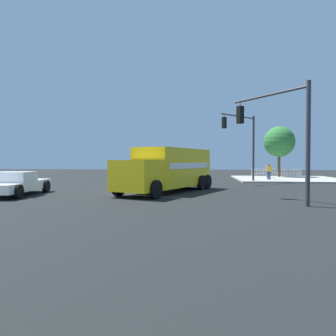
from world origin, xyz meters
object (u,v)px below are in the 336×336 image
at_px(delivery_truck, 169,169).
at_px(traffic_light_primary, 244,137).
at_px(pedestrian_near_corner, 269,171).
at_px(shade_tree_near, 279,142).
at_px(traffic_light_secondary, 280,126).
at_px(pickup_white, 16,183).
at_px(pedestrian_crossing, 268,170).

relative_size(delivery_truck, traffic_light_primary, 1.45).
distance_m(pedestrian_near_corner, shade_tree_near, 7.15).
relative_size(traffic_light_primary, traffic_light_secondary, 1.10).
height_order(traffic_light_secondary, shade_tree_near, shade_tree_near).
height_order(traffic_light_primary, pedestrian_near_corner, traffic_light_primary).
bearing_deg(traffic_light_primary, pickup_white, 38.71).
height_order(pickup_white, pedestrian_near_corner, pedestrian_near_corner).
bearing_deg(traffic_light_primary, pedestrian_crossing, -119.79).
xyz_separation_m(traffic_light_primary, traffic_light_secondary, (0.13, 13.21, -0.50)).
xyz_separation_m(traffic_light_secondary, shade_tree_near, (-5.47, -22.30, 0.59)).
bearing_deg(pedestrian_near_corner, delivery_truck, 53.30).
height_order(pickup_white, pedestrian_crossing, pedestrian_crossing).
distance_m(traffic_light_primary, pickup_white, 18.96).
xyz_separation_m(pickup_white, shade_tree_near, (-19.89, -20.76, 3.53)).
height_order(traffic_light_primary, traffic_light_secondary, traffic_light_primary).
relative_size(traffic_light_secondary, shade_tree_near, 0.93).
relative_size(pedestrian_near_corner, pedestrian_crossing, 1.01).
height_order(delivery_truck, pickup_white, delivery_truck).
xyz_separation_m(pedestrian_near_corner, pedestrian_crossing, (-0.46, -2.74, -0.01)).
relative_size(delivery_truck, pedestrian_near_corner, 5.57).
distance_m(delivery_truck, pedestrian_crossing, 17.33).
height_order(pedestrian_crossing, shade_tree_near, shade_tree_near).
distance_m(traffic_light_primary, pedestrian_crossing, 7.51).
xyz_separation_m(delivery_truck, pedestrian_near_corner, (-8.84, -11.86, -0.45)).
relative_size(pickup_white, pedestrian_crossing, 3.39).
relative_size(traffic_light_secondary, pedestrian_near_corner, 3.49).
relative_size(pedestrian_crossing, shade_tree_near, 0.27).
relative_size(traffic_light_primary, shade_tree_near, 1.02).
bearing_deg(traffic_light_secondary, pedestrian_near_corner, -100.54).
height_order(delivery_truck, pedestrian_near_corner, delivery_truck).
bearing_deg(pickup_white, delivery_truck, -160.96).
bearing_deg(delivery_truck, traffic_light_secondary, 142.03).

